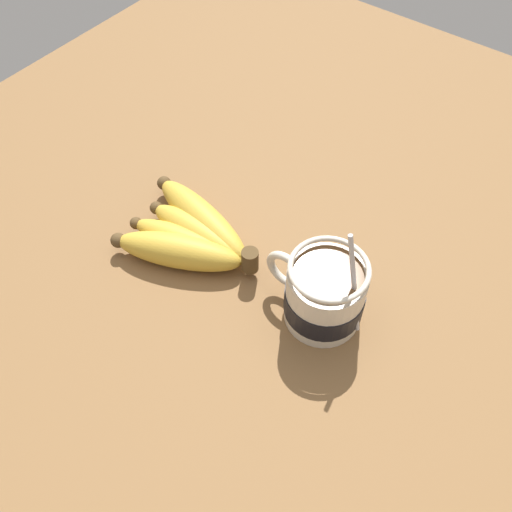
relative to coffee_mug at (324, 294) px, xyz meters
The scene contains 3 objects.
table 9.40cm from the coffee_mug, 30.45° to the right, with size 115.73×115.73×2.98cm.
coffee_mug is the anchor object (origin of this frame).
banana_bunch 18.18cm from the coffee_mug, ahead, with size 18.88×14.29×4.28cm.
Camera 1 is at (-21.26, 35.40, 57.91)cm, focal length 40.00 mm.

